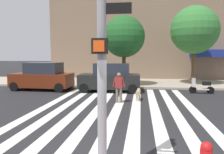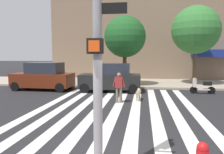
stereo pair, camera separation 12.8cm
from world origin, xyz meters
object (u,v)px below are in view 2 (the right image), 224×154
Objects in this scene: parked_car_near_curb at (43,77)px; dog_on_leash at (138,93)px; street_tree_nearest at (125,37)px; street_tree_middle at (196,30)px; parked_scooter at (202,87)px; traffic_light_pole at (97,4)px; parked_car_behind_first at (111,78)px; pedestrian_dog_walker at (119,86)px.

parked_car_near_curb is 4.06× the size of dog_on_leash.
street_tree_nearest is 5.10× the size of dog_on_leash.
street_tree_middle is 5.92× the size of dog_on_leash.
parked_scooter is 5.60m from street_tree_middle.
street_tree_nearest is 5.89m from street_tree_middle.
street_tree_middle is at bearing 13.64° from street_tree_nearest.
traffic_light_pole reaches higher than dog_on_leash.
street_tree_middle is 8.96m from dog_on_leash.
parked_car_behind_first is 6.25m from parked_scooter.
parked_car_near_curb is at bearing 148.74° from pedestrian_dog_walker.
street_tree_nearest is at bearing 103.40° from dog_on_leash.
parked_car_near_curb is 0.69× the size of street_tree_middle.
street_tree_nearest is 6.40m from dog_on_leash.
street_tree_middle is 9.89m from pedestrian_dog_walker.
dog_on_leash is (2.02, -2.88, -0.53)m from parked_car_behind_first.
traffic_light_pole is 9.02m from dog_on_leash.
parked_car_near_curb is 2.71× the size of parked_scooter.
parked_car_behind_first is 2.63× the size of pedestrian_dog_walker.
parked_scooter is 6.92m from street_tree_nearest.
pedestrian_dog_walker is (-5.50, -7.34, -3.71)m from street_tree_middle.
parked_scooter is (4.82, 11.24, -3.04)m from traffic_light_pole.
pedestrian_dog_walker is 1.50× the size of dog_on_leash.
parked_scooter is 0.25× the size of street_tree_middle.
parked_scooter is at bearing 66.81° from traffic_light_pole.
pedestrian_dog_walker is (6.06, -3.68, -0.05)m from parked_car_near_curb.
traffic_light_pole is at bearing -94.09° from dog_on_leash.
parked_car_near_curb is 6.99m from street_tree_nearest.
parked_car_near_curb reaches higher than parked_car_behind_first.
pedestrian_dog_walker is (0.99, -3.68, -0.05)m from parked_car_behind_first.
pedestrian_dog_walker reaches higher than parked_scooter.
street_tree_nearest is (0.79, 2.28, 3.06)m from parked_car_behind_first.
traffic_light_pole is 11.70m from parked_car_behind_first.
traffic_light_pole reaches higher than street_tree_nearest.
parked_car_near_curb is (-6.49, 11.33, -2.54)m from traffic_light_pole.
traffic_light_pole is 3.55× the size of parked_scooter.
street_tree_middle reaches higher than parked_car_near_curb.
parked_car_behind_first is at bearing 125.04° from dog_on_leash.
street_tree_nearest reaches higher than parked_car_near_curb.
parked_car_behind_first is at bearing 179.13° from parked_scooter.
parked_car_near_curb reaches higher than dog_on_leash.
street_tree_middle is (5.69, 1.38, 0.60)m from street_tree_nearest.
parked_scooter is 0.29× the size of street_tree_nearest.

